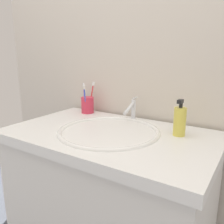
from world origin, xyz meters
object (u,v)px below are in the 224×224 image
object	(u,v)px
faucet	(132,109)
toothbrush_purple	(84,95)
toothbrush_red	(92,95)
toothbrush_cup	(88,105)
soap_dispenser	(180,121)
toothbrush_blue	(85,97)

from	to	relation	value
faucet	toothbrush_purple	distance (m)	0.35
faucet	toothbrush_red	size ratio (longest dim) A/B	0.77
toothbrush_cup	soap_dispenser	size ratio (longest dim) A/B	0.59
faucet	toothbrush_blue	size ratio (longest dim) A/B	0.82
toothbrush_blue	soap_dispenser	bearing A→B (deg)	-6.70
faucet	soap_dispenser	distance (m)	0.31
toothbrush_cup	toothbrush_red	distance (m)	0.07
soap_dispenser	toothbrush_purple	bearing A→B (deg)	169.17
toothbrush_blue	toothbrush_purple	bearing A→B (deg)	132.38
toothbrush_red	toothbrush_cup	bearing A→B (deg)	-100.53
faucet	toothbrush_purple	world-z (taller)	toothbrush_purple
toothbrush_red	soap_dispenser	bearing A→B (deg)	-13.32
toothbrush_cup	toothbrush_red	xyz separation A→B (m)	(0.01, 0.04, 0.06)
toothbrush_purple	toothbrush_cup	bearing A→B (deg)	-23.55
toothbrush_cup	soap_dispenser	bearing A→B (deg)	-10.02
toothbrush_red	toothbrush_blue	bearing A→B (deg)	-85.52
faucet	toothbrush_blue	world-z (taller)	toothbrush_blue
toothbrush_purple	toothbrush_blue	world-z (taller)	toothbrush_purple
toothbrush_blue	toothbrush_red	bearing A→B (deg)	94.48
faucet	toothbrush_purple	size ratio (longest dim) A/B	0.81
soap_dispenser	toothbrush_red	bearing A→B (deg)	166.68
toothbrush_purple	soap_dispenser	xyz separation A→B (m)	(0.65, -0.12, -0.04)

